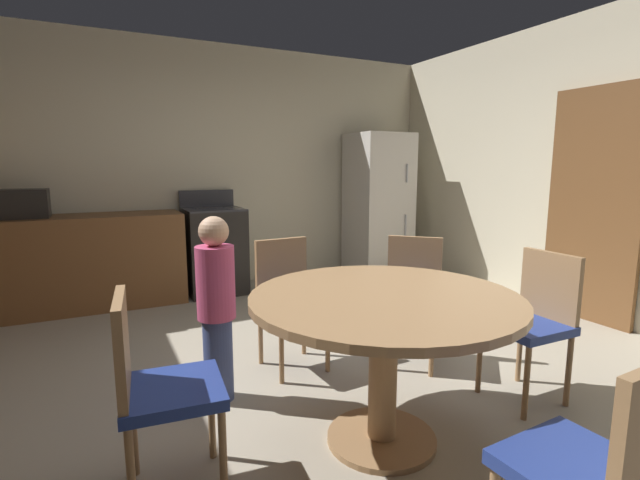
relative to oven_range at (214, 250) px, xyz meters
name	(u,v)px	position (x,y,z in m)	size (l,w,h in m)	color
ground_plane	(338,389)	(0.14, -2.55, -0.47)	(14.00, 14.00, 0.00)	#A89E89
wall_back	(215,167)	(0.14, 0.40, 0.88)	(5.66, 0.12, 2.70)	beige
wall_right	(600,168)	(2.87, -2.33, 0.88)	(0.12, 5.45, 2.70)	beige
kitchen_counter	(71,263)	(-1.37, 0.00, -0.02)	(2.04, 0.60, 0.90)	brown
oven_range	(214,250)	(0.00, 0.00, 0.00)	(0.60, 0.60, 1.10)	black
refrigerator	(378,205)	(2.07, -0.05, 0.41)	(0.68, 0.68, 1.76)	silver
microwave	(21,204)	(-1.72, 0.00, 0.56)	(0.44, 0.32, 0.26)	black
door_panelled	(593,206)	(2.77, -2.37, 0.55)	(0.05, 0.84, 2.04)	brown
dining_table	(384,325)	(0.08, -3.12, 0.14)	(1.30, 1.30, 0.76)	#9E754C
chair_northeast	(412,291)	(0.82, -2.38, 0.03)	(0.57, 0.57, 0.87)	#9E754C
chair_west	(155,382)	(-0.97, -3.02, 0.03)	(0.44, 0.44, 0.87)	#9E754C
chair_south	(605,469)	(0.13, -4.17, 0.03)	(0.42, 0.42, 0.87)	#9E754C
chair_north	(289,294)	(0.01, -2.08, 0.03)	(0.42, 0.42, 0.87)	#9E754C
chair_east	(534,316)	(1.12, -3.14, 0.03)	(0.41, 0.41, 0.87)	#9E754C
person_child	(216,305)	(-0.55, -2.34, 0.11)	(0.31, 0.31, 1.09)	#3D4C84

